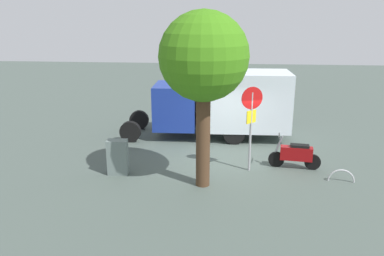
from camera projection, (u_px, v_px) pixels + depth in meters
ground_plane at (228, 160)px, 14.38m from camera, size 60.00×60.00×0.00m
box_truck_near at (221, 102)px, 16.65m from camera, size 7.29×2.41×2.92m
motorcycle at (296, 154)px, 13.43m from camera, size 1.81×0.58×1.20m
stop_sign at (251, 116)px, 12.83m from camera, size 0.71×0.33×2.97m
street_tree at (204, 59)px, 11.12m from camera, size 2.67×2.67×5.41m
utility_cabinet at (118, 157)px, 12.94m from camera, size 0.70×0.45×1.21m
bike_rack_hoop at (341, 181)px, 12.49m from camera, size 0.85×0.13×0.85m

